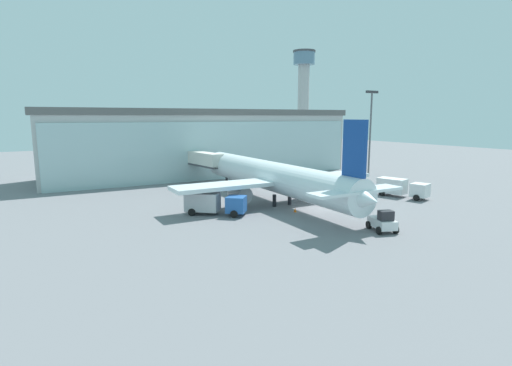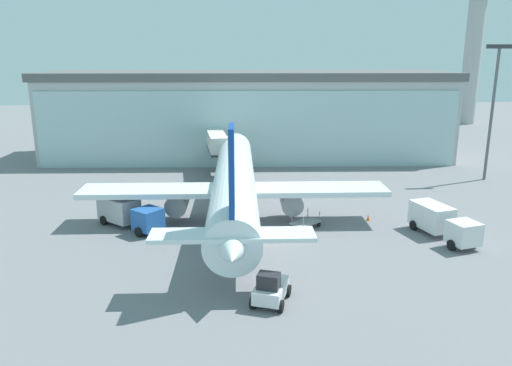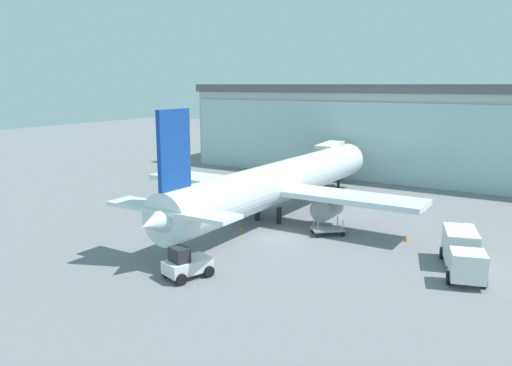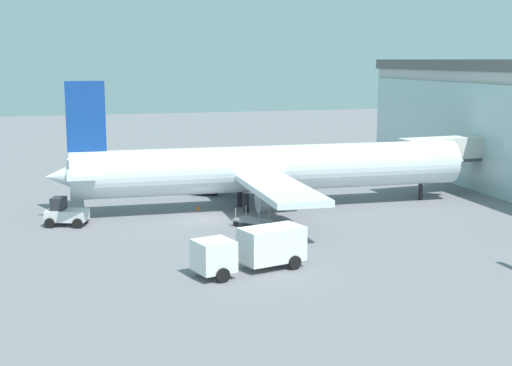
% 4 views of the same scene
% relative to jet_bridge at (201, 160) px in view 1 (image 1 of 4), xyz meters
% --- Properties ---
extents(ground, '(240.00, 240.00, 0.00)m').
position_rel_jet_bridge_xyz_m(ground, '(4.89, -26.32, -4.24)').
color(ground, slate).
extents(terminal_building, '(62.32, 18.30, 13.19)m').
position_rel_jet_bridge_xyz_m(terminal_building, '(4.89, 10.32, 2.36)').
color(terminal_building, '#B2B2B2').
rests_on(terminal_building, ground).
extents(jet_bridge, '(3.34, 11.93, 5.61)m').
position_rel_jet_bridge_xyz_m(jet_bridge, '(0.00, 0.00, 0.00)').
color(jet_bridge, silver).
rests_on(jet_bridge, ground).
extents(control_tower, '(7.48, 7.48, 33.56)m').
position_rel_jet_bridge_xyz_m(control_tower, '(57.31, 44.90, 16.31)').
color(control_tower, '#AFAFAF').
rests_on(control_tower, ground).
extents(apron_light_mast, '(3.20, 0.40, 16.93)m').
position_rel_jet_bridge_xyz_m(apron_light_mast, '(34.75, -6.73, 5.93)').
color(apron_light_mast, '#59595E').
rests_on(apron_light_mast, ground).
extents(airplane, '(29.32, 38.77, 11.45)m').
position_rel_jet_bridge_xyz_m(airplane, '(2.04, -20.21, -0.67)').
color(airplane, white).
rests_on(airplane, ground).
extents(catering_truck, '(6.90, 6.52, 2.65)m').
position_rel_jet_bridge_xyz_m(catering_truck, '(-8.00, -22.18, -2.77)').
color(catering_truck, '#2659A5').
rests_on(catering_truck, ground).
extents(fuel_truck, '(4.01, 7.62, 2.65)m').
position_rel_jet_bridge_xyz_m(fuel_truck, '(20.21, -26.71, -2.77)').
color(fuel_truck, silver).
rests_on(fuel_truck, ground).
extents(baggage_cart, '(3.18, 3.01, 1.50)m').
position_rel_jet_bridge_xyz_m(baggage_cart, '(8.61, -23.46, -3.74)').
color(baggage_cart, gray).
rests_on(baggage_cart, ground).
extents(pushback_tug, '(3.04, 3.62, 2.30)m').
position_rel_jet_bridge_xyz_m(pushback_tug, '(3.97, -37.73, -3.26)').
color(pushback_tug, silver).
rests_on(pushback_tug, ground).
extents(safety_cone_nose, '(0.36, 0.36, 0.55)m').
position_rel_jet_bridge_xyz_m(safety_cone_nose, '(1.23, -26.29, -3.96)').
color(safety_cone_nose, orange).
rests_on(safety_cone_nose, ground).
extents(safety_cone_wingtip, '(0.36, 0.36, 0.55)m').
position_rel_jet_bridge_xyz_m(safety_cone_wingtip, '(15.09, -21.82, -3.96)').
color(safety_cone_wingtip, orange).
rests_on(safety_cone_wingtip, ground).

